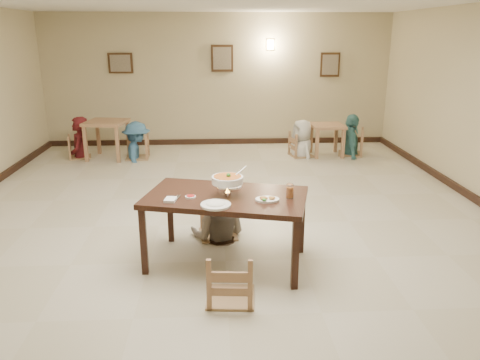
{
  "coord_description": "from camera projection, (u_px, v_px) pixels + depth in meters",
  "views": [
    {
      "loc": [
        -0.1,
        -6.04,
        2.54
      ],
      "look_at": [
        0.19,
        -0.72,
        0.87
      ],
      "focal_mm": 35.0,
      "sensor_mm": 36.0,
      "label": 1
    }
  ],
  "objects": [
    {
      "name": "floor",
      "position": [
        223.0,
        224.0,
        6.52
      ],
      "size": [
        10.0,
        10.0,
        0.0
      ],
      "primitive_type": "plane",
      "color": "beige",
      "rests_on": "ground"
    },
    {
      "name": "wall_back",
      "position": [
        218.0,
        80.0,
        10.83
      ],
      "size": [
        10.0,
        0.0,
        10.0
      ],
      "primitive_type": "plane",
      "rotation": [
        1.57,
        0.0,
        0.0
      ],
      "color": "#C3B48D",
      "rests_on": "floor"
    },
    {
      "name": "baseboard_back",
      "position": [
        219.0,
        141.0,
        11.23
      ],
      "size": [
        8.0,
        0.06,
        0.12
      ],
      "primitive_type": "cube",
      "color": "black",
      "rests_on": "floor"
    },
    {
      "name": "picture_a",
      "position": [
        120.0,
        63.0,
        10.55
      ],
      "size": [
        0.55,
        0.04,
        0.45
      ],
      "color": "#331F11",
      "rests_on": "wall_back"
    },
    {
      "name": "picture_b",
      "position": [
        222.0,
        58.0,
        10.64
      ],
      "size": [
        0.5,
        0.04,
        0.6
      ],
      "color": "#331F11",
      "rests_on": "wall_back"
    },
    {
      "name": "picture_c",
      "position": [
        330.0,
        65.0,
        10.82
      ],
      "size": [
        0.45,
        0.04,
        0.55
      ],
      "color": "#331F11",
      "rests_on": "wall_back"
    },
    {
      "name": "wall_sconce",
      "position": [
        270.0,
        45.0,
        10.62
      ],
      "size": [
        0.16,
        0.05,
        0.22
      ],
      "primitive_type": "cube",
      "color": "#FFD88C",
      "rests_on": "wall_back"
    },
    {
      "name": "main_table",
      "position": [
        226.0,
        202.0,
        5.21
      ],
      "size": [
        1.95,
        1.4,
        0.83
      ],
      "rotation": [
        0.0,
        0.0,
        -0.25
      ],
      "color": "#331910",
      "rests_on": "floor"
    },
    {
      "name": "chair_far",
      "position": [
        218.0,
        200.0,
        6.01
      ],
      "size": [
        0.47,
        0.47,
        0.99
      ],
      "rotation": [
        0.0,
        0.0,
        0.12
      ],
      "color": "tan",
      "rests_on": "floor"
    },
    {
      "name": "chair_near",
      "position": [
        230.0,
        253.0,
        4.54
      ],
      "size": [
        0.47,
        0.47,
        1.0
      ],
      "rotation": [
        0.0,
        0.0,
        3.06
      ],
      "color": "tan",
      "rests_on": "floor"
    },
    {
      "name": "main_diner",
      "position": [
        218.0,
        180.0,
        5.87
      ],
      "size": [
        0.87,
        0.73,
        1.57
      ],
      "primitive_type": "imported",
      "rotation": [
        0.0,
        0.0,
        2.94
      ],
      "color": "gray",
      "rests_on": "floor"
    },
    {
      "name": "curry_warmer",
      "position": [
        228.0,
        180.0,
        5.11
      ],
      "size": [
        0.39,
        0.35,
        0.31
      ],
      "color": "silver",
      "rests_on": "main_table"
    },
    {
      "name": "rice_plate_far",
      "position": [
        229.0,
        186.0,
        5.44
      ],
      "size": [
        0.28,
        0.28,
        0.06
      ],
      "color": "white",
      "rests_on": "main_table"
    },
    {
      "name": "rice_plate_near",
      "position": [
        216.0,
        205.0,
        4.85
      ],
      "size": [
        0.32,
        0.32,
        0.07
      ],
      "color": "white",
      "rests_on": "main_table"
    },
    {
      "name": "fried_plate",
      "position": [
        267.0,
        199.0,
        5.01
      ],
      "size": [
        0.26,
        0.26,
        0.06
      ],
      "color": "white",
      "rests_on": "main_table"
    },
    {
      "name": "chili_dish",
      "position": [
        191.0,
        197.0,
        5.1
      ],
      "size": [
        0.12,
        0.12,
        0.02
      ],
      "color": "white",
      "rests_on": "main_table"
    },
    {
      "name": "napkin_cutlery",
      "position": [
        171.0,
        200.0,
        5.0
      ],
      "size": [
        0.17,
        0.24,
        0.03
      ],
      "color": "white",
      "rests_on": "main_table"
    },
    {
      "name": "drink_glass",
      "position": [
        290.0,
        191.0,
        5.08
      ],
      "size": [
        0.08,
        0.08,
        0.16
      ],
      "color": "white",
      "rests_on": "main_table"
    },
    {
      "name": "bg_table_left",
      "position": [
        106.0,
        128.0,
        9.78
      ],
      "size": [
        0.91,
        0.91,
        0.8
      ],
      "rotation": [
        0.0,
        0.0,
        -0.15
      ],
      "color": "#A47A59",
      "rests_on": "floor"
    },
    {
      "name": "bg_table_right",
      "position": [
        327.0,
        131.0,
        10.04
      ],
      "size": [
        0.7,
        0.7,
        0.68
      ],
      "rotation": [
        0.0,
        0.0,
        0.02
      ],
      "color": "#A47A59",
      "rests_on": "floor"
    },
    {
      "name": "bg_chair_ll",
      "position": [
        78.0,
        137.0,
        9.87
      ],
      "size": [
        0.43,
        0.43,
        0.92
      ],
      "rotation": [
        0.0,
        0.0,
        1.82
      ],
      "color": "tan",
      "rests_on": "floor"
    },
    {
      "name": "bg_chair_lr",
      "position": [
        136.0,
        135.0,
        9.81
      ],
      "size": [
        0.47,
        0.47,
        1.01
      ],
      "rotation": [
        0.0,
        0.0,
        -1.53
      ],
      "color": "tan",
      "rests_on": "floor"
    },
    {
      "name": "bg_chair_rl",
      "position": [
        302.0,
        134.0,
        10.01
      ],
      "size": [
        0.46,
        0.46,
        0.98
      ],
      "rotation": [
        0.0,
        0.0,
        1.8
      ],
      "color": "tan",
      "rests_on": "floor"
    },
    {
      "name": "bg_chair_rr",
      "position": [
        352.0,
        130.0,
        10.12
      ],
      "size": [
        0.51,
        0.51,
        1.08
      ],
      "rotation": [
        0.0,
        0.0,
        -1.86
      ],
      "color": "tan",
      "rests_on": "floor"
    },
    {
      "name": "bg_diner_a",
      "position": [
        76.0,
        117.0,
        9.75
      ],
      "size": [
        0.49,
        0.68,
        1.76
      ],
      "primitive_type": "imported",
      "rotation": [
        0.0,
        0.0,
        4.82
      ],
      "color": "#531317",
      "rests_on": "floor"
    },
    {
      "name": "bg_diner_b",
      "position": [
        135.0,
        122.0,
        9.73
      ],
      "size": [
        0.73,
        1.09,
        1.57
      ],
      "primitive_type": "imported",
      "rotation": [
        0.0,
        0.0,
        1.72
      ],
      "color": "teal",
      "rests_on": "floor"
    },
    {
      "name": "bg_diner_c",
      "position": [
        303.0,
        120.0,
        9.92
      ],
      "size": [
        0.72,
        0.89,
        1.58
      ],
      "primitive_type": "imported",
      "rotation": [
        0.0,
        0.0,
        5.03
      ],
      "color": "silver",
      "rests_on": "floor"
    },
    {
      "name": "bg_diner_d",
      "position": [
        353.0,
        114.0,
        10.02
      ],
      "size": [
        0.55,
        1.08,
        1.77
      ],
      "primitive_type": "imported",
      "rotation": [
        0.0,
        0.0,
        1.46
      ],
      "color": "teal",
      "rests_on": "floor"
    }
  ]
}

